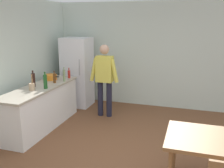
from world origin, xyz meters
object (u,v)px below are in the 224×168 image
Objects in this scene: dining_table at (221,145)px; refrigerator at (77,72)px; bottle_vinegar_tall at (64,75)px; utensil_jar at (32,86)px; bottle_wine_green at (45,81)px; cooking_pot at (51,77)px; bottle_sauce_red at (69,74)px; bottle_beer_brown at (54,78)px; person at (104,76)px; bottle_wine_dark at (33,80)px.

refrigerator is at bearing 140.71° from dining_table.
utensil_jar is at bearing -105.68° from bottle_vinegar_tall.
utensil_jar is 0.94× the size of bottle_wine_green.
bottle_sauce_red is at bearing 41.63° from cooking_pot.
dining_table is at bearing -26.20° from cooking_pot.
bottle_sauce_red is (0.19, 1.20, 0.02)m from utensil_jar.
bottle_wine_green is at bearing 48.50° from utensil_jar.
utensil_jar reaches higher than dining_table.
cooking_pot is 0.34m from bottle_beer_brown.
bottle_sauce_red is (0.32, 0.29, 0.04)m from cooking_pot.
bottle_wine_green is at bearing -66.65° from cooking_pot.
refrigerator is 1.10m from person.
person is at bearing 35.40° from bottle_beer_brown.
person is (0.95, -0.55, 0.08)m from refrigerator.
bottle_beer_brown reaches higher than dining_table.
cooking_pot is (-1.16, -0.42, -0.02)m from person.
utensil_jar is 1.33× the size of bottle_sauce_red.
bottle_vinegar_tall is at bearing -149.48° from person.
dining_table is 4.37× the size of bottle_vinegar_tall.
bottle_sauce_red is at bearing 80.93° from utensil_jar.
bottle_beer_brown is (-3.28, 1.49, 0.33)m from dining_table.
bottle_beer_brown is at bearing 155.57° from dining_table.
bottle_vinegar_tall is at bearing 58.36° from bottle_wine_dark.
person is 6.54× the size of bottle_beer_brown.
utensil_jar is 0.94× the size of bottle_wine_dark.
bottle_vinegar_tall is (0.24, 0.87, 0.06)m from utensil_jar.
refrigerator is 1.89m from utensil_jar.
bottle_wine_dark is at bearing -119.91° from bottle_beer_brown.
bottle_sauce_red is (-3.19, 2.01, 0.32)m from dining_table.
person is at bearing -30.23° from refrigerator.
bottle_sauce_red reaches higher than dining_table.
cooking_pot is at bearing 134.61° from bottle_beer_brown.
utensil_jar is 0.68m from bottle_beer_brown.
bottle_wine_green is (0.10, -1.68, 0.15)m from refrigerator.
cooking_pot is at bearing 172.66° from bottle_vinegar_tall.
bottle_wine_dark reaches higher than bottle_beer_brown.
bottle_sauce_red is at bearing 98.83° from bottle_vinegar_tall.
bottle_wine_green is at bearing 162.43° from dining_table.
cooking_pot is 1.54× the size of bottle_beer_brown.
person reaches higher than bottle_wine_dark.
cooking_pot is 0.93m from utensil_jar.
bottle_vinegar_tall is 1.33× the size of bottle_sauce_red.
bottle_wine_dark is 1.42× the size of bottle_sauce_red.
refrigerator is at bearing 91.14° from bottle_beer_brown.
dining_table is 4.12× the size of bottle_wine_dark.
utensil_jar is at bearing -81.98° from cooking_pot.
bottle_wine_dark is 0.32m from bottle_wine_green.
dining_table is 3.50× the size of cooking_pot.
bottle_wine_green is (-0.85, -1.13, 0.07)m from person.
person is 5.00× the size of bottle_wine_dark.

